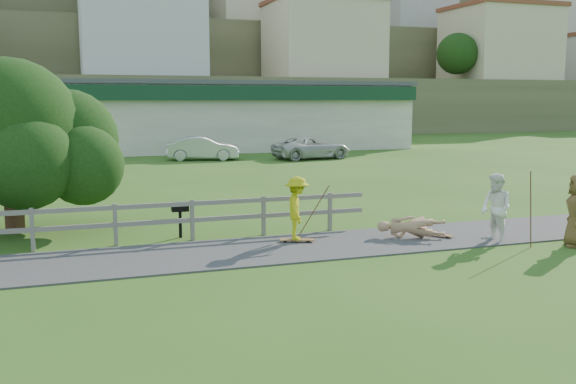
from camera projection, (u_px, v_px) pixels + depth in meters
name	position (u px, v px, depth m)	size (l,w,h in m)	color
ground	(305.00, 263.00, 14.82)	(260.00, 260.00, 0.00)	#2E5718
path	(284.00, 248.00, 16.22)	(34.00, 3.00, 0.04)	#323134
fence	(90.00, 220.00, 16.31)	(15.05, 0.10, 1.10)	#5F5B53
strip_mall	(192.00, 115.00, 48.43)	(32.50, 10.75, 5.10)	beige
hillside	(96.00, 29.00, 98.18)	(220.00, 67.00, 47.50)	#4C5230
skater_rider	(297.00, 212.00, 16.75)	(1.08, 0.62, 1.67)	#BABB11
skater_fallen	(411.00, 227.00, 17.33)	(1.80, 0.43, 0.66)	tan
spectator_a	(496.00, 209.00, 16.78)	(0.90, 0.70, 1.85)	white
car_silver	(203.00, 148.00, 39.98)	(1.56, 4.47, 1.47)	#B8BDC1
car_white	(312.00, 148.00, 40.81)	(2.35, 5.09, 1.41)	silver
tree	(11.00, 163.00, 17.99)	(6.23, 6.23, 3.95)	black
bbq	(180.00, 220.00, 17.50)	(0.45, 0.34, 0.98)	black
longboard_rider	(297.00, 241.00, 16.87)	(0.90, 0.22, 0.10)	brown
longboard_fallen	(438.00, 236.00, 17.54)	(0.82, 0.20, 0.09)	brown
helmet	(423.00, 231.00, 17.88)	(0.25, 0.25, 0.25)	#A1120D
pole_rider	(313.00, 207.00, 17.32)	(0.03, 0.03, 1.73)	#553022
pole_spec_left	(531.00, 210.00, 16.27)	(0.03, 0.03, 1.97)	#553022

